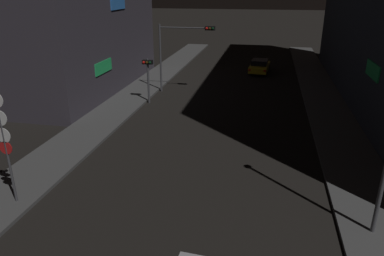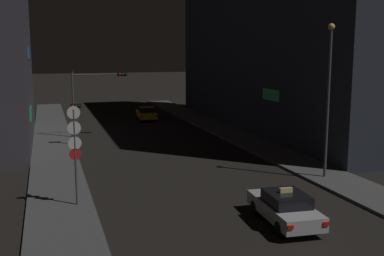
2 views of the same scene
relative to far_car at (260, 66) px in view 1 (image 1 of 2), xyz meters
name	(u,v)px [view 1 (image 1 of 2)]	position (x,y,z in m)	size (l,w,h in m)	color
sidewalk_left	(132,97)	(-9.91, -11.48, -0.65)	(3.10, 58.16, 0.16)	#4C4C4C
sidewalk_right	(328,109)	(5.38, -11.48, -0.65)	(3.10, 58.16, 0.16)	#4C4C4C
far_car	(260,66)	(0.00, 0.00, 0.00)	(2.17, 4.58, 1.42)	yellow
traffic_light_overhead	(180,44)	(-6.38, -8.98, 3.36)	(4.67, 0.42, 5.67)	#47474C
traffic_light_left_kerb	(148,71)	(-8.11, -12.45, 1.77)	(0.80, 0.42, 3.46)	#47474C
sign_pole_left	(4,139)	(-9.13, -27.24, 2.27)	(0.62, 0.10, 4.72)	#47474C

